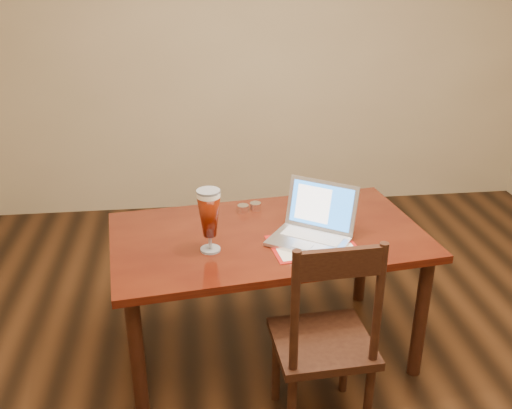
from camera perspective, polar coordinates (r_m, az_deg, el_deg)
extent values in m
cube|color=tan|center=(4.63, 0.99, 15.67)|extent=(4.50, 0.01, 2.70)
cube|color=#4C170A|center=(2.87, 1.23, -3.22)|extent=(1.65, 1.06, 0.04)
cylinder|color=black|center=(2.69, -11.75, -15.16)|extent=(0.07, 0.07, 0.69)
cylinder|color=black|center=(3.02, 16.14, -10.80)|extent=(0.07, 0.07, 0.69)
cylinder|color=black|center=(3.28, -12.46, -7.36)|extent=(0.07, 0.07, 0.69)
cylinder|color=black|center=(3.56, 10.59, -4.57)|extent=(0.07, 0.07, 0.69)
cube|color=maroon|center=(2.76, 5.67, -4.03)|extent=(0.44, 0.34, 0.00)
cube|color=silver|center=(2.76, 5.68, -3.99)|extent=(0.40, 0.30, 0.00)
cube|color=silver|center=(2.77, 5.22, -3.70)|extent=(0.44, 0.41, 0.02)
cube|color=silver|center=(2.80, 5.63, -3.12)|extent=(0.31, 0.26, 0.00)
cube|color=silver|center=(2.70, 4.64, -4.15)|extent=(0.11, 0.10, 0.00)
cube|color=silver|center=(2.84, 6.57, -0.09)|extent=(0.34, 0.27, 0.24)
cube|color=blue|center=(2.84, 6.53, -0.11)|extent=(0.29, 0.23, 0.20)
cube|color=white|center=(2.85, 5.72, 0.06)|extent=(0.17, 0.14, 0.17)
cylinder|color=silver|center=(2.71, -4.58, -4.48)|extent=(0.09, 0.09, 0.01)
cylinder|color=silver|center=(2.69, -4.61, -3.75)|extent=(0.02, 0.02, 0.07)
cylinder|color=white|center=(2.59, -4.78, 0.99)|extent=(0.11, 0.11, 0.02)
cylinder|color=silver|center=(2.58, -4.79, 1.32)|extent=(0.11, 0.11, 0.01)
cylinder|color=silver|center=(3.08, -1.30, -0.41)|extent=(0.06, 0.06, 0.04)
cylinder|color=silver|center=(3.11, -0.06, -0.17)|extent=(0.06, 0.06, 0.04)
cube|color=#32190E|center=(2.61, 6.64, -13.57)|extent=(0.45, 0.43, 0.04)
cylinder|color=#32190E|center=(2.69, 11.14, -18.96)|extent=(0.04, 0.04, 0.41)
cylinder|color=#32190E|center=(2.84, 2.01, -15.69)|extent=(0.04, 0.04, 0.41)
cylinder|color=#32190E|center=(2.92, 8.87, -14.77)|extent=(0.04, 0.04, 0.41)
cylinder|color=#32190E|center=(2.27, 3.91, -10.68)|extent=(0.04, 0.04, 0.55)
cylinder|color=#32190E|center=(2.37, 12.14, -9.65)|extent=(0.04, 0.04, 0.55)
cube|color=#32190E|center=(2.21, 8.42, -5.83)|extent=(0.35, 0.05, 0.12)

